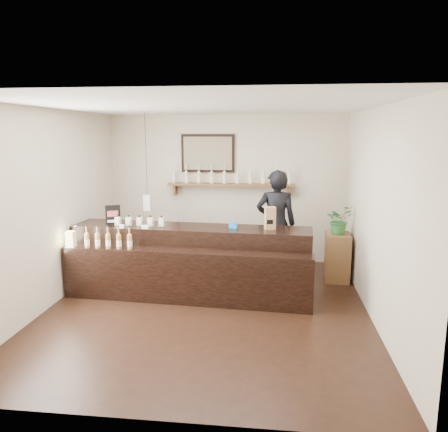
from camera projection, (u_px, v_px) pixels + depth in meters
name	position (u px, v px, depth m)	size (l,w,h in m)	color
ground	(207.00, 308.00, 6.22)	(5.00, 5.00, 0.00)	black
room_shell	(206.00, 190.00, 5.90)	(5.00, 5.00, 5.00)	beige
back_wall_decor	(217.00, 171.00, 8.23)	(2.66, 0.96, 1.69)	#57321E
counter	(189.00, 263.00, 6.72)	(3.74, 1.21, 1.21)	black
promo_sign	(113.00, 215.00, 6.81)	(0.21, 0.12, 0.32)	black
paper_bag	(270.00, 218.00, 6.54)	(0.18, 0.15, 0.34)	#967048
tape_dispenser	(233.00, 226.00, 6.62)	(0.14, 0.08, 0.11)	blue
side_cabinet	(337.00, 257.00, 7.37)	(0.43, 0.57, 0.80)	#57321E
potted_plant	(339.00, 220.00, 7.25)	(0.43, 0.38, 0.48)	#2C7032
shopkeeper	(276.00, 217.00, 7.43)	(0.77, 0.50, 2.10)	black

